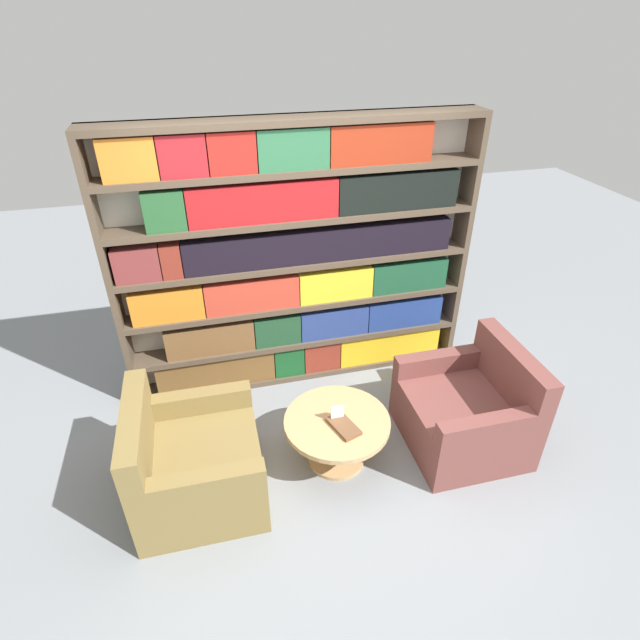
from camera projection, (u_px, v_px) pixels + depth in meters
ground_plane at (341, 481)px, 3.71m from camera, size 14.00×14.00×0.00m
bookshelf at (298, 263)px, 4.23m from camera, size 3.03×0.30×2.32m
armchair_left at (193, 464)px, 3.47m from camera, size 0.87×0.92×0.83m
armchair_right at (467, 412)px, 3.92m from camera, size 0.86×0.91×0.83m
coffee_table at (337, 431)px, 3.73m from camera, size 0.79×0.79×0.41m
table_sign at (337, 414)px, 3.64m from camera, size 0.10×0.06×0.13m
stray_book at (344, 426)px, 3.60m from camera, size 0.22×0.30×0.03m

